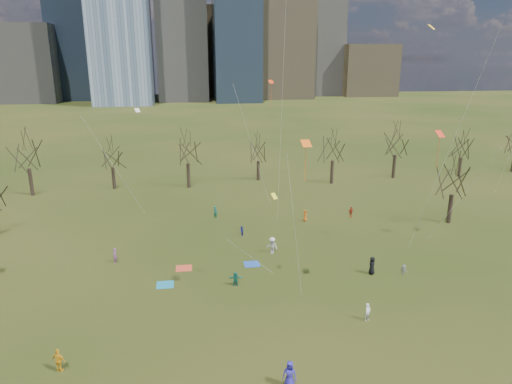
{
  "coord_description": "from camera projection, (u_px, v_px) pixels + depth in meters",
  "views": [
    {
      "loc": [
        -6.72,
        -33.06,
        20.33
      ],
      "look_at": [
        0.0,
        12.0,
        7.0
      ],
      "focal_mm": 32.0,
      "sensor_mm": 36.0,
      "label": 1
    }
  ],
  "objects": [
    {
      "name": "person_7",
      "position": [
        115.0,
        256.0,
        47.09
      ],
      "size": [
        0.43,
        0.6,
        1.57
      ],
      "primitive_type": "imported",
      "rotation": [
        0.0,
        0.0,
        4.8
      ],
      "color": "#984F9E",
      "rests_on": "ground"
    },
    {
      "name": "person_4",
      "position": [
        59.0,
        360.0,
        30.63
      ],
      "size": [
        1.08,
        0.78,
        1.7
      ],
      "primitive_type": "imported",
      "rotation": [
        0.0,
        0.0,
        2.73
      ],
      "color": "yellow",
      "rests_on": "ground"
    },
    {
      "name": "ground",
      "position": [
        277.0,
        312.0,
        38.04
      ],
      "size": [
        500.0,
        500.0,
        0.0
      ],
      "primitive_type": "plane",
      "color": "black",
      "rests_on": "ground"
    },
    {
      "name": "blanket_navy",
      "position": [
        252.0,
        264.0,
        46.94
      ],
      "size": [
        1.6,
        1.5,
        0.03
      ],
      "primitive_type": "cube",
      "color": "#224BA1",
      "rests_on": "ground"
    },
    {
      "name": "bare_tree_row",
      "position": [
        232.0,
        153.0,
        71.64
      ],
      "size": [
        113.04,
        29.8,
        9.5
      ],
      "color": "black",
      "rests_on": "ground"
    },
    {
      "name": "person_0",
      "position": [
        290.0,
        374.0,
        29.18
      ],
      "size": [
        1.05,
        0.86,
        1.84
      ],
      "primitive_type": "imported",
      "rotation": [
        0.0,
        0.0,
        5.92
      ],
      "color": "#2D26A5",
      "rests_on": "ground"
    },
    {
      "name": "person_3",
      "position": [
        404.0,
        270.0,
        44.44
      ],
      "size": [
        0.76,
        0.81,
        1.09
      ],
      "primitive_type": "imported",
      "rotation": [
        0.0,
        0.0,
        2.24
      ],
      "color": "slate",
      "rests_on": "ground"
    },
    {
      "name": "person_6",
      "position": [
        372.0,
        265.0,
        44.59
      ],
      "size": [
        0.88,
        1.04,
        1.8
      ],
      "primitive_type": "imported",
      "rotation": [
        0.0,
        0.0,
        4.29
      ],
      "color": "black",
      "rests_on": "ground"
    },
    {
      "name": "person_9",
      "position": [
        272.0,
        245.0,
        49.3
      ],
      "size": [
        1.38,
        1.25,
        1.86
      ],
      "primitive_type": "imported",
      "rotation": [
        0.0,
        0.0,
        5.69
      ],
      "color": "silver",
      "rests_on": "ground"
    },
    {
      "name": "person_12",
      "position": [
        305.0,
        215.0,
        59.28
      ],
      "size": [
        0.54,
        0.78,
        1.5
      ],
      "primitive_type": "imported",
      "rotation": [
        0.0,
        0.0,
        1.66
      ],
      "color": "#CE5F16",
      "rests_on": "ground"
    },
    {
      "name": "person_10",
      "position": [
        351.0,
        212.0,
        60.81
      ],
      "size": [
        0.91,
        0.65,
        1.44
      ],
      "primitive_type": "imported",
      "rotation": [
        0.0,
        0.0,
        0.41
      ],
      "color": "#AC2818",
      "rests_on": "ground"
    },
    {
      "name": "blanket_crimson",
      "position": [
        184.0,
        268.0,
        46.02
      ],
      "size": [
        1.6,
        1.5,
        0.03
      ],
      "primitive_type": "cube",
      "color": "#C84328",
      "rests_on": "ground"
    },
    {
      "name": "downtown_skyline",
      "position": [
        192.0,
        20.0,
        226.69
      ],
      "size": [
        212.5,
        78.0,
        118.0
      ],
      "color": "slate",
      "rests_on": "ground"
    },
    {
      "name": "person_5",
      "position": [
        235.0,
        279.0,
        42.36
      ],
      "size": [
        1.3,
        0.51,
        1.38
      ],
      "primitive_type": "imported",
      "rotation": [
        0.0,
        0.0,
        3.06
      ],
      "color": "#197160",
      "rests_on": "ground"
    },
    {
      "name": "person_13",
      "position": [
        215.0,
        212.0,
        60.45
      ],
      "size": [
        0.71,
        0.72,
        1.67
      ],
      "primitive_type": "imported",
      "rotation": [
        0.0,
        0.0,
        2.33
      ],
      "color": "#186F61",
      "rests_on": "ground"
    },
    {
      "name": "person_8",
      "position": [
        242.0,
        231.0,
        54.32
      ],
      "size": [
        0.58,
        0.68,
        1.2
      ],
      "primitive_type": "imported",
      "rotation": [
        0.0,
        0.0,
        4.95
      ],
      "color": "#222997",
      "rests_on": "ground"
    },
    {
      "name": "blanket_teal",
      "position": [
        165.0,
        285.0,
        42.65
      ],
      "size": [
        1.6,
        1.5,
        0.03
      ],
      "primitive_type": "cube",
      "color": "teal",
      "rests_on": "ground"
    },
    {
      "name": "person_1",
      "position": [
        368.0,
        312.0,
        36.67
      ],
      "size": [
        0.66,
        0.59,
        1.51
      ],
      "primitive_type": "imported",
      "rotation": [
        0.0,
        0.0,
        0.53
      ],
      "color": "white",
      "rests_on": "ground"
    },
    {
      "name": "kites_airborne",
      "position": [
        346.0,
        134.0,
        46.68
      ],
      "size": [
        67.76,
        31.75,
        28.66
      ],
      "color": "orange",
      "rests_on": "ground"
    }
  ]
}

